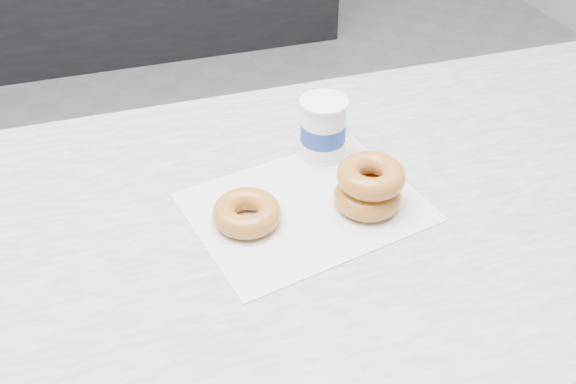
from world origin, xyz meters
name	(u,v)px	position (x,y,z in m)	size (l,w,h in m)	color
ground	(173,331)	(0.00, 0.00, 0.00)	(5.00, 5.00, 0.00)	gray
wax_paper	(306,207)	(0.21, -0.59, 0.90)	(0.34, 0.26, 0.00)	silver
donut_single	(247,213)	(0.11, -0.60, 0.92)	(0.10, 0.10, 0.04)	#C98037
donut_stack	(369,186)	(0.30, -0.61, 0.94)	(0.13, 0.13, 0.07)	#C98037
coffee_cup	(323,128)	(0.28, -0.47, 0.95)	(0.08, 0.08, 0.11)	white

